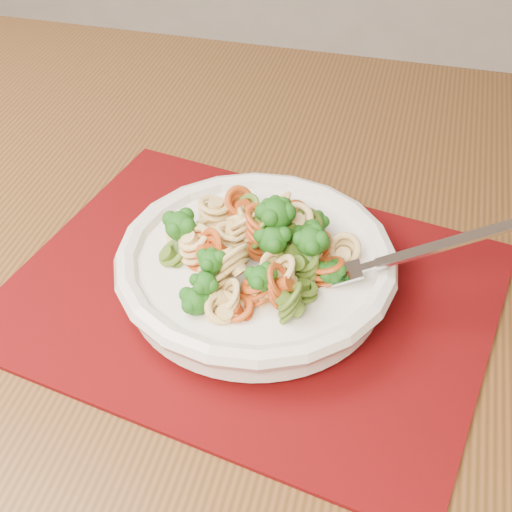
% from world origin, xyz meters
% --- Properties ---
extents(dining_table, '(1.39, 0.94, 0.78)m').
position_xyz_m(dining_table, '(0.30, 0.65, 0.67)').
color(dining_table, brown).
rests_on(dining_table, ground).
extents(placemat, '(0.44, 0.36, 0.00)m').
position_xyz_m(placemat, '(0.24, 0.60, 0.78)').
color(placemat, '#520309').
rests_on(placemat, dining_table).
extents(pasta_bowl, '(0.24, 0.24, 0.05)m').
position_xyz_m(pasta_bowl, '(0.25, 0.60, 0.81)').
color(pasta_bowl, silver).
rests_on(pasta_bowl, placemat).
extents(pasta_broccoli_heap, '(0.20, 0.20, 0.06)m').
position_xyz_m(pasta_broccoli_heap, '(0.25, 0.60, 0.83)').
color(pasta_broccoli_heap, tan).
rests_on(pasta_broccoli_heap, pasta_bowl).
extents(fork, '(0.18, 0.08, 0.08)m').
position_xyz_m(fork, '(0.33, 0.60, 0.83)').
color(fork, silver).
rests_on(fork, pasta_bowl).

